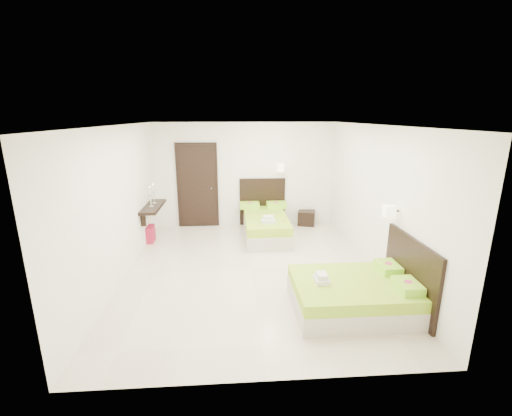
{
  "coord_description": "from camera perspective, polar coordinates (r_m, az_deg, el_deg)",
  "views": [
    {
      "loc": [
        -0.33,
        -5.79,
        2.76
      ],
      "look_at": [
        0.1,
        0.3,
        1.1
      ],
      "focal_mm": 24.0,
      "sensor_mm": 36.0,
      "label": 1
    }
  ],
  "objects": [
    {
      "name": "floor",
      "position": [
        6.42,
        -0.71,
        -10.25
      ],
      "size": [
        5.5,
        5.5,
        0.0
      ],
      "primitive_type": "plane",
      "color": "beige",
      "rests_on": "ground"
    },
    {
      "name": "bed_single",
      "position": [
        8.08,
        1.59,
        -2.53
      ],
      "size": [
        1.16,
        1.94,
        1.6
      ],
      "color": "beige",
      "rests_on": "ground"
    },
    {
      "name": "bed_double",
      "position": [
        5.35,
        16.59,
        -13.37
      ],
      "size": [
        1.72,
        1.46,
        1.42
      ],
      "color": "beige",
      "rests_on": "ground"
    },
    {
      "name": "nightstand",
      "position": [
        8.97,
        8.4,
        -1.63
      ],
      "size": [
        0.51,
        0.47,
        0.37
      ],
      "primitive_type": "cube",
      "rotation": [
        0.0,
        0.0,
        -0.29
      ],
      "color": "black",
      "rests_on": "ground"
    },
    {
      "name": "ottoman",
      "position": [
        8.08,
        -17.93,
        -4.15
      ],
      "size": [
        0.38,
        0.38,
        0.37
      ],
      "primitive_type": "cube",
      "rotation": [
        0.0,
        0.0,
        0.04
      ],
      "color": "maroon",
      "rests_on": "ground"
    },
    {
      "name": "door",
      "position": [
        8.7,
        -9.72,
        3.66
      ],
      "size": [
        1.02,
        0.15,
        2.14
      ],
      "color": "black",
      "rests_on": "ground"
    },
    {
      "name": "console_shelf",
      "position": [
        7.84,
        -16.85,
        0.19
      ],
      "size": [
        0.35,
        1.2,
        0.78
      ],
      "color": "black",
      "rests_on": "ground"
    }
  ]
}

